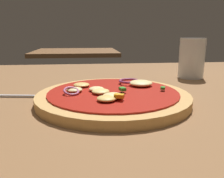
# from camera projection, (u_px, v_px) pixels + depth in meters

# --- Properties ---
(dining_table) EXTENTS (1.25, 1.09, 0.03)m
(dining_table) POSITION_uv_depth(u_px,v_px,m) (100.00, 107.00, 0.46)
(dining_table) COLOR brown
(dining_table) RESTS_ON ground
(pizza) EXTENTS (0.29, 0.29, 0.03)m
(pizza) POSITION_uv_depth(u_px,v_px,m) (113.00, 96.00, 0.45)
(pizza) COLOR tan
(pizza) RESTS_ON dining_table
(fork) EXTENTS (0.18, 0.04, 0.00)m
(fork) POSITION_uv_depth(u_px,v_px,m) (24.00, 96.00, 0.48)
(fork) COLOR silver
(fork) RESTS_ON dining_table
(beer_glass) EXTENTS (0.07, 0.07, 0.12)m
(beer_glass) POSITION_uv_depth(u_px,v_px,m) (191.00, 61.00, 0.68)
(beer_glass) COLOR silver
(beer_glass) RESTS_ON dining_table
(background_table) EXTENTS (0.61, 0.54, 0.03)m
(background_table) POSITION_uv_depth(u_px,v_px,m) (76.00, 52.00, 1.74)
(background_table) COLOR brown
(background_table) RESTS_ON ground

